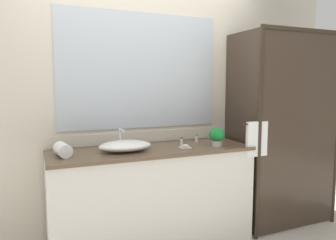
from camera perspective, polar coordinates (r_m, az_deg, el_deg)
The scene contains 10 objects.
wall_back_with_mirror at distance 3.12m, azimuth -4.99°, elevation 3.44°, with size 4.40×0.06×2.60m.
vanity_cabinet at distance 2.98m, azimuth -2.81°, elevation -13.60°, with size 1.80×0.58×0.90m.
shower_enclosure at distance 3.33m, azimuth 19.50°, elevation -1.62°, with size 1.20×0.59×2.00m.
sink_basin at distance 2.76m, azimuth -7.67°, elevation -4.59°, with size 0.45×0.32×0.09m, color white.
faucet at distance 2.91m, azimuth -8.49°, elevation -3.73°, with size 0.17×0.15×0.18m.
potted_plant at distance 2.98m, azimuth 8.72°, elevation -2.80°, with size 0.15×0.15×0.17m.
soap_dish at distance 2.86m, azimuth 3.08°, elevation -4.79°, with size 0.10×0.07×0.04m.
amenity_bottle_lotion at distance 3.17m, azimuth 5.13°, elevation -3.31°, with size 0.03×0.03×0.07m.
amenity_bottle_shampoo at distance 2.99m, azimuth 2.41°, elevation -3.88°, with size 0.02×0.02×0.08m.
rolled_towel_near_edge at distance 2.67m, azimuth -18.29°, elevation -5.07°, with size 0.11×0.11×0.19m, color white.
Camera 1 is at (-0.94, -2.63, 1.47)m, focal length 34.10 mm.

